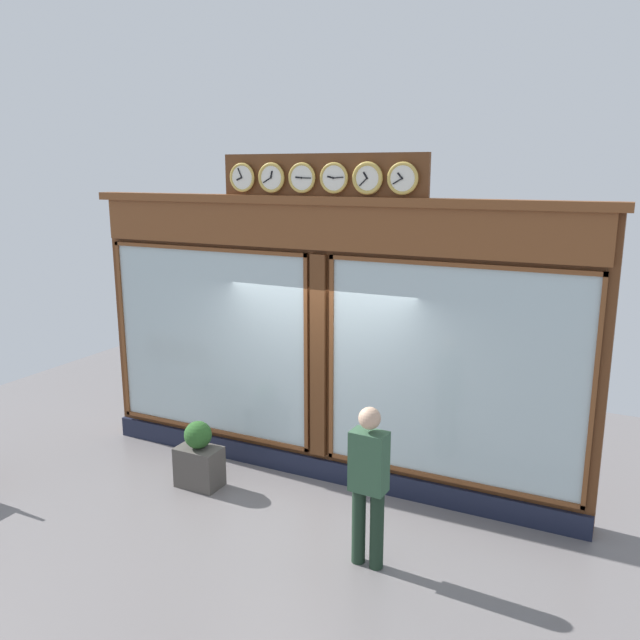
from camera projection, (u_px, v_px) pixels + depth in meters
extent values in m
plane|color=slate|center=(187.00, 603.00, 6.02)|extent=(14.00, 14.00, 0.00)
cube|color=#5B3319|center=(325.00, 345.00, 8.20)|extent=(6.59, 0.30, 3.51)
cube|color=#191E33|center=(319.00, 469.00, 8.42)|extent=(6.59, 0.08, 0.28)
cube|color=brown|center=(319.00, 228.00, 7.70)|extent=(6.46, 0.08, 0.53)
cube|color=brown|center=(319.00, 200.00, 7.65)|extent=(6.72, 0.20, 0.10)
cube|color=silver|center=(452.00, 375.00, 7.36)|extent=(2.95, 0.02, 2.48)
cube|color=brown|center=(456.00, 265.00, 7.06)|extent=(3.05, 0.04, 0.05)
cube|color=brown|center=(446.00, 479.00, 7.63)|extent=(3.05, 0.04, 0.05)
cube|color=brown|center=(594.00, 396.00, 6.70)|extent=(0.05, 0.04, 2.58)
cube|color=brown|center=(331.00, 359.00, 7.99)|extent=(0.05, 0.04, 2.58)
cube|color=silver|center=(209.00, 342.00, 8.80)|extent=(2.95, 0.02, 2.48)
cube|color=brown|center=(204.00, 249.00, 8.50)|extent=(3.05, 0.04, 0.05)
cube|color=brown|center=(212.00, 430.00, 9.07)|extent=(3.05, 0.04, 0.05)
cube|color=brown|center=(123.00, 331.00, 9.43)|extent=(0.05, 0.04, 2.58)
cube|color=brown|center=(306.00, 356.00, 8.14)|extent=(0.05, 0.04, 2.58)
cube|color=#5B3319|center=(319.00, 357.00, 8.07)|extent=(0.20, 0.10, 2.58)
cube|color=#5B3319|center=(321.00, 178.00, 7.62)|extent=(2.64, 0.06, 0.56)
cylinder|color=white|center=(403.00, 178.00, 7.11)|extent=(0.29, 0.02, 0.29)
torus|color=gold|center=(403.00, 178.00, 7.10)|extent=(0.36, 0.04, 0.36)
cube|color=black|center=(400.00, 176.00, 7.10)|extent=(0.07, 0.01, 0.07)
cube|color=black|center=(397.00, 181.00, 7.12)|extent=(0.11, 0.01, 0.07)
sphere|color=black|center=(402.00, 178.00, 7.09)|extent=(0.02, 0.02, 0.02)
cylinder|color=white|center=(367.00, 178.00, 7.29)|extent=(0.29, 0.02, 0.29)
torus|color=gold|center=(367.00, 178.00, 7.28)|extent=(0.37, 0.05, 0.37)
cube|color=black|center=(365.00, 175.00, 7.28)|extent=(0.06, 0.01, 0.08)
cube|color=black|center=(363.00, 182.00, 7.30)|extent=(0.10, 0.01, 0.09)
sphere|color=black|center=(367.00, 178.00, 7.27)|extent=(0.02, 0.02, 0.02)
cylinder|color=white|center=(334.00, 178.00, 7.46)|extent=(0.29, 0.02, 0.29)
torus|color=gold|center=(334.00, 178.00, 7.46)|extent=(0.36, 0.04, 0.36)
cube|color=black|center=(330.00, 177.00, 7.47)|extent=(0.08, 0.01, 0.04)
cube|color=black|center=(338.00, 178.00, 7.42)|extent=(0.13, 0.01, 0.02)
sphere|color=black|center=(333.00, 178.00, 7.45)|extent=(0.02, 0.02, 0.02)
cylinder|color=white|center=(302.00, 178.00, 7.64)|extent=(0.29, 0.02, 0.29)
torus|color=gold|center=(302.00, 178.00, 7.64)|extent=(0.36, 0.04, 0.36)
cube|color=black|center=(298.00, 178.00, 7.65)|extent=(0.08, 0.01, 0.02)
cube|color=black|center=(306.00, 178.00, 7.60)|extent=(0.12, 0.01, 0.01)
sphere|color=black|center=(301.00, 178.00, 7.63)|extent=(0.02, 0.02, 0.02)
cylinder|color=white|center=(271.00, 178.00, 7.82)|extent=(0.29, 0.02, 0.29)
torus|color=gold|center=(271.00, 178.00, 7.82)|extent=(0.36, 0.04, 0.36)
cube|color=black|center=(271.00, 174.00, 7.80)|extent=(0.04, 0.01, 0.08)
cube|color=black|center=(267.00, 180.00, 7.84)|extent=(0.11, 0.01, 0.07)
sphere|color=black|center=(271.00, 178.00, 7.81)|extent=(0.02, 0.02, 0.02)
cylinder|color=white|center=(242.00, 177.00, 8.00)|extent=(0.29, 0.02, 0.29)
torus|color=gold|center=(242.00, 178.00, 8.00)|extent=(0.35, 0.04, 0.35)
cube|color=black|center=(239.00, 179.00, 8.01)|extent=(0.08, 0.01, 0.05)
cube|color=black|center=(240.00, 173.00, 7.99)|extent=(0.06, 0.01, 0.12)
sphere|color=black|center=(241.00, 178.00, 7.99)|extent=(0.02, 0.02, 0.02)
cylinder|color=#1C2F21|center=(359.00, 525.00, 6.57)|extent=(0.14, 0.14, 0.82)
cylinder|color=#1C2F21|center=(377.00, 530.00, 6.47)|extent=(0.14, 0.14, 0.82)
cube|color=#33563D|center=(369.00, 461.00, 6.36)|extent=(0.37, 0.24, 0.62)
sphere|color=tan|center=(370.00, 418.00, 6.26)|extent=(0.22, 0.22, 0.22)
cube|color=#4C4742|center=(199.00, 467.00, 8.20)|extent=(0.56, 0.36, 0.52)
sphere|color=#285623|center=(198.00, 435.00, 8.11)|extent=(0.35, 0.35, 0.35)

